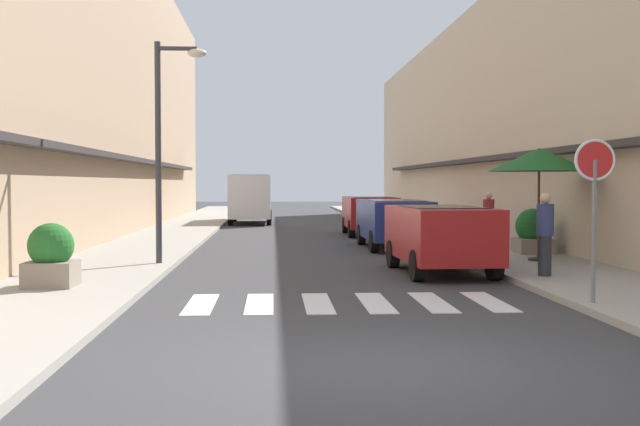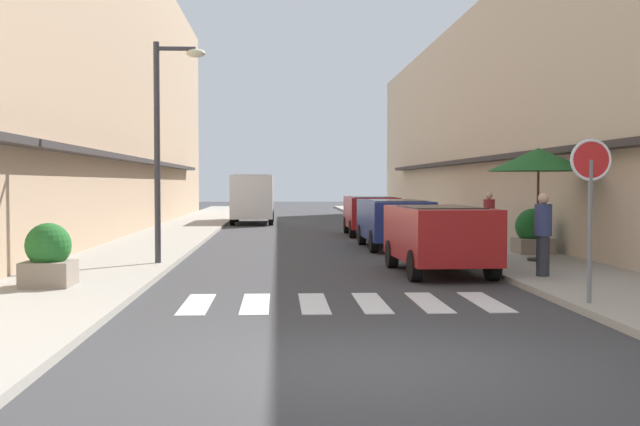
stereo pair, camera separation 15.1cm
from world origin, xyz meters
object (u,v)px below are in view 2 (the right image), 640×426
object	(u,v)px
parked_car_near	(439,232)
planter_corner	(48,256)
delivery_van	(253,195)
round_street_sign	(591,178)
pedestrian_walking_far	(489,217)
planter_midblock	(533,232)
parked_car_far	(371,211)
street_lamp	(166,128)
cafe_umbrella	(538,160)
parked_car_mid	(394,218)
pedestrian_walking_near	(543,233)

from	to	relation	value
parked_car_near	planter_corner	xyz separation A→B (m)	(-7.60, -2.49, -0.26)
delivery_van	round_street_sign	bearing A→B (deg)	-77.09
pedestrian_walking_far	parked_car_near	bearing A→B (deg)	79.59
planter_midblock	delivery_van	bearing A→B (deg)	113.98
parked_car_far	planter_corner	bearing A→B (deg)	-117.04
delivery_van	street_lamp	xyz separation A→B (m)	(-1.37, -19.82, 1.85)
parked_car_near	planter_corner	world-z (taller)	parked_car_near
planter_corner	parked_car_far	bearing A→B (deg)	62.96
parked_car_far	street_lamp	distance (m)	12.67
cafe_umbrella	pedestrian_walking_far	world-z (taller)	cafe_umbrella
parked_car_near	delivery_van	bearing A→B (deg)	102.43
delivery_van	planter_midblock	distance (m)	19.56
pedestrian_walking_far	parked_car_mid	bearing A→B (deg)	9.99
parked_car_mid	round_street_sign	bearing A→B (deg)	-83.47
parked_car_far	pedestrian_walking_far	xyz separation A→B (m)	(2.86, -6.03, 0.02)
pedestrian_walking_near	pedestrian_walking_far	world-z (taller)	pedestrian_walking_near
parked_car_far	delivery_van	xyz separation A→B (m)	(-4.71, 8.94, 0.48)
parked_car_mid	parked_car_near	bearing A→B (deg)	-90.00
parked_car_mid	parked_car_far	xyz separation A→B (m)	(-0.00, 5.85, -0.00)
delivery_van	street_lamp	distance (m)	19.95
street_lamp	round_street_sign	bearing A→B (deg)	-41.17
street_lamp	parked_car_mid	bearing A→B (deg)	39.61
street_lamp	pedestrian_walking_near	bearing A→B (deg)	-20.88
pedestrian_walking_far	cafe_umbrella	bearing A→B (deg)	101.87
parked_car_near	delivery_van	world-z (taller)	delivery_van
delivery_van	planter_midblock	size ratio (longest dim) A/B	4.57
parked_car_near	planter_midblock	xyz separation A→B (m)	(3.24, 3.49, -0.24)
delivery_van	pedestrian_walking_near	size ratio (longest dim) A/B	3.27
planter_corner	planter_midblock	size ratio (longest dim) A/B	0.97
street_lamp	pedestrian_walking_near	distance (m)	8.72
street_lamp	pedestrian_walking_far	distance (m)	10.42
parked_car_mid	delivery_van	world-z (taller)	delivery_van
parked_car_near	cafe_umbrella	xyz separation A→B (m)	(2.70, 1.53, 1.60)
parked_car_mid	round_street_sign	world-z (taller)	round_street_sign
planter_corner	planter_midblock	world-z (taller)	planter_midblock
cafe_umbrella	pedestrian_walking_far	size ratio (longest dim) A/B	1.71
round_street_sign	planter_corner	bearing A→B (deg)	164.67
planter_midblock	pedestrian_walking_far	size ratio (longest dim) A/B	0.75
cafe_umbrella	planter_corner	distance (m)	11.21
street_lamp	pedestrian_walking_near	size ratio (longest dim) A/B	3.08
parked_car_far	cafe_umbrella	bearing A→B (deg)	-76.06
parked_car_far	round_street_sign	distance (m)	17.43
parked_car_far	pedestrian_walking_near	distance (m)	13.99
pedestrian_walking_near	planter_corner	bearing A→B (deg)	15.77
parked_car_far	pedestrian_walking_near	bearing A→B (deg)	-82.66
parked_car_mid	planter_corner	distance (m)	11.82
cafe_umbrella	parked_car_far	bearing A→B (deg)	103.94
pedestrian_walking_near	delivery_van	bearing A→B (deg)	-64.53
street_lamp	planter_corner	bearing A→B (deg)	-110.81
parked_car_mid	delivery_van	bearing A→B (deg)	107.66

